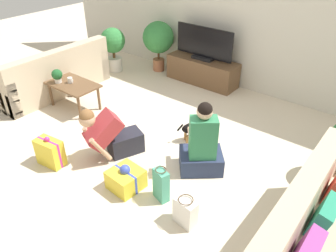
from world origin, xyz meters
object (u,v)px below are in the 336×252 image
Objects in this scene: sofa_right at (323,241)px; tv at (204,45)px; gift_bag_b at (161,185)px; mug at (70,80)px; potted_plant_back_left at (158,39)px; dog at (199,127)px; tabletop_plant at (57,75)px; gift_bag_a at (185,212)px; gift_box_b at (126,179)px; gift_box_a at (50,152)px; tv_console at (202,71)px; person_kneeling at (110,134)px; sofa_left at (53,76)px; coffee_table at (73,87)px; potted_plant_corner_left at (113,45)px; person_sitting at (202,147)px.

tv is at bearing 48.52° from sofa_right.
gift_bag_b is 2.63m from mug.
potted_plant_back_left is (-1.03, -0.05, -0.07)m from tv.
sofa_right is 2.19m from dog.
tv is 2.43m from mug.
gift_bag_a is at bearing -13.84° from tabletop_plant.
gift_box_b is (0.92, -2.99, -0.60)m from tv.
gift_box_a is 1.09× the size of gift_box_b.
tv is at bearing 0.00° from tv_console.
dog is 1.23× the size of gift_box_b.
gift_box_b is (0.58, -0.32, -0.21)m from person_kneeling.
person_kneeling is at bearing 72.91° from sofa_left.
person_kneeling is at bearing 166.90° from gift_bag_a.
potted_plant_back_left is 2.21m from tabletop_plant.
mug is at bearing 79.03° from sofa_left.
coffee_table is at bearing 163.00° from gift_bag_b.
sofa_right is at bearing -5.20° from tabletop_plant.
potted_plant_corner_left is 4.25m from gift_bag_a.
gift_bag_b is at bearing 14.55° from gift_box_b.
person_kneeling is (2.22, -0.68, 0.04)m from sofa_left.
person_sitting reaches higher than dog.
mug is (0.58, -1.51, -0.07)m from potted_plant_corner_left.
coffee_table is 0.11m from mug.
person_sitting is at bearing -26.32° from potted_plant_corner_left.
potted_plant_back_left is at bearing 123.52° from gift_box_b.
coffee_table is 0.63× the size of tv_console.
gift_bag_a is 0.44m from gift_bag_b.
potted_plant_back_left reaches higher than dog.
dog is 2.10× the size of tabletop_plant.
sofa_left is at bearing -43.21° from person_sitting.
potted_plant_back_left is 1.24× the size of person_kneeling.
coffee_table is 2.52m from person_sitting.
coffee_table is 2.06× the size of gift_box_a.
gift_box_a is 1.86× the size of tabletop_plant.
gift_bag_b is at bearing -49.87° from potted_plant_back_left.
gift_bag_a is at bearing 73.28° from person_sitting.
tabletop_plant is at bearing -120.31° from tv_console.
tv_console is at bearing 107.01° from gift_box_b.
mug reaches higher than tv_console.
person_kneeling reaches higher than gift_bag_a.
person_kneeling is (1.44, -0.54, -0.04)m from coffee_table.
mug is (0.73, -0.14, 0.18)m from sofa_left.
tv_console is (1.10, 2.13, -0.14)m from coffee_table.
tv is 1.32× the size of potted_plant_corner_left.
potted_plant_back_left is (-1.03, -0.05, 0.42)m from tv_console.
gift_box_a is at bearing 92.12° from dog.
dog is 1.40× the size of gift_bag_a.
tabletop_plant is at bearing -171.58° from person_kneeling.
potted_plant_back_left is 1.14× the size of potted_plant_corner_left.
potted_plant_back_left is 3.57m from gift_box_b.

